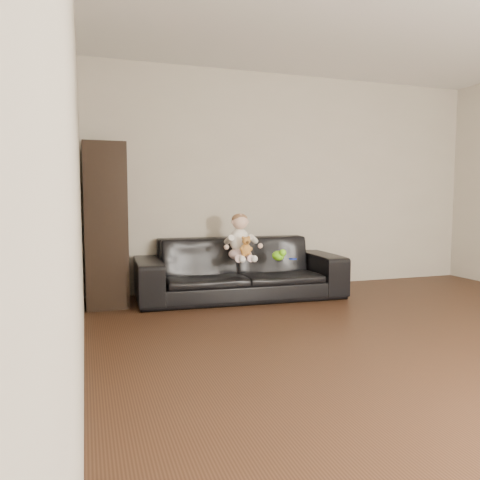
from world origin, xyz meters
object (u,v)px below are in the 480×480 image
object	(u,v)px
teddy_bear	(246,247)
toy_rattle	(276,257)
baby	(240,240)
cabinet	(105,225)
toy_blue_disc	(293,259)
toy_green	(278,256)
sofa	(240,268)

from	to	relation	value
teddy_bear	toy_rattle	xyz separation A→B (m)	(0.39, 0.11, -0.13)
baby	toy_rattle	distance (m)	0.44
cabinet	baby	size ratio (longest dim) A/B	3.26
cabinet	baby	distance (m)	1.41
toy_blue_disc	toy_green	bearing A→B (deg)	-166.70
sofa	teddy_bear	world-z (taller)	teddy_bear
sofa	baby	distance (m)	0.35
cabinet	teddy_bear	size ratio (longest dim) A/B	7.90
toy_green	baby	bearing A→B (deg)	158.85
sofa	teddy_bear	xyz separation A→B (m)	(-0.02, -0.28, 0.27)
toy_rattle	sofa	bearing A→B (deg)	155.12
teddy_bear	toy_blue_disc	world-z (taller)	teddy_bear
baby	teddy_bear	bearing A→B (deg)	-67.54
teddy_bear	toy_green	bearing A→B (deg)	8.52
toy_blue_disc	teddy_bear	bearing A→B (deg)	-174.67
toy_rattle	toy_green	bearing A→B (deg)	-101.87
sofa	teddy_bear	size ratio (longest dim) A/B	10.79
sofa	baby	world-z (taller)	baby
toy_rattle	toy_blue_disc	xyz separation A→B (m)	(0.17, -0.05, -0.03)
teddy_bear	toy_blue_disc	size ratio (longest dim) A/B	2.45
baby	toy_rattle	size ratio (longest dim) A/B	7.85
baby	toy_blue_disc	xyz separation A→B (m)	(0.57, -0.10, -0.22)
baby	teddy_bear	distance (m)	0.16
baby	toy_blue_disc	bearing A→B (deg)	8.69
sofa	toy_rattle	bearing A→B (deg)	-22.19
cabinet	baby	bearing A→B (deg)	-9.73
toy_green	teddy_bear	bearing A→B (deg)	-178.94
baby	toy_green	xyz separation A→B (m)	(0.38, -0.15, -0.17)
baby	toy_rattle	bearing A→B (deg)	11.90
toy_green	toy_rattle	size ratio (longest dim) A/B	2.41
teddy_bear	toy_blue_disc	xyz separation A→B (m)	(0.56, 0.05, -0.16)
sofa	toy_blue_disc	distance (m)	0.59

